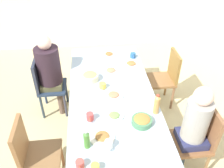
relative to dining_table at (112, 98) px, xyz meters
The scene contains 24 objects.
ground_plane 0.66m from the dining_table, ahead, with size 6.57×6.57×0.00m, color #C8B683.
dining_table is the anchor object (origin of this frame).
chair_0 1.10m from the dining_table, 55.83° to the left, with size 0.40×0.40×0.90m.
person_0 1.01m from the dining_table, 52.89° to the left, with size 0.30×0.30×1.21m.
chair_1 1.10m from the dining_table, 124.17° to the right, with size 0.40×0.40×0.90m.
person_1 1.02m from the dining_table, 126.98° to the right, with size 0.33×0.33×1.25m.
chair_2 1.10m from the dining_table, 124.17° to the left, with size 0.40×0.40×0.90m.
chair_3 1.10m from the dining_table, 55.83° to the right, with size 0.40×0.40×0.90m.
plate_0 0.74m from the dining_table, 151.37° to the left, with size 0.24×0.24×0.04m.
plate_1 0.09m from the dining_table, 15.65° to the left, with size 0.24×0.24×0.04m.
plate_2 0.71m from the dining_table, 14.22° to the right, with size 0.25×0.25×0.04m.
plate_3 0.41m from the dining_table, ahead, with size 0.21×0.21×0.04m.
plate_4 0.51m from the dining_table, behind, with size 0.23×0.23×0.04m.
plate_5 0.97m from the dining_table, behind, with size 0.21×0.21×0.04m.
bowl_0 0.60m from the dining_table, 25.70° to the left, with size 0.22×0.22×0.08m.
bowl_1 0.43m from the dining_table, 141.84° to the right, with size 0.22×0.22×0.10m.
cup_0 0.83m from the dining_table, ahead, with size 0.11×0.08×0.09m.
cup_1 1.07m from the dining_table, 21.54° to the right, with size 0.11×0.08×0.07m.
cup_2 1.08m from the dining_table, 14.09° to the right, with size 0.11×0.08×0.07m.
cup_3 0.52m from the dining_table, 34.09° to the right, with size 0.11×0.08×0.09m.
cup_4 0.20m from the dining_table, 142.15° to the right, with size 0.12×0.09×0.07m.
cup_5 0.95m from the dining_table, 153.97° to the left, with size 0.12×0.08×0.07m.
bottle_0 0.62m from the dining_table, 49.10° to the left, with size 0.07×0.07×0.25m.
bottle_1 0.86m from the dining_table, 22.60° to the right, with size 0.06×0.06×0.21m.
Camera 1 is at (2.27, -0.25, 2.56)m, focal length 38.16 mm.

